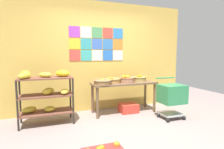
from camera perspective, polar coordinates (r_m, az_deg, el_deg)
ground at (r=3.41m, az=4.68°, el=-17.86°), size 9.17×9.17×0.00m
back_wall_with_art at (r=4.63m, az=-3.66°, el=5.62°), size 4.62×0.07×2.68m
banana_shelf_unit at (r=3.89m, az=-19.87°, el=-4.85°), size 1.03×0.52×1.08m
display_table at (r=4.41m, az=3.70°, el=-3.75°), size 1.56×0.55×0.73m
fruit_basket_back_left at (r=4.64m, az=8.53°, el=-1.18°), size 0.34×0.34×0.16m
fruit_basket_right at (r=4.31m, az=0.29°, el=-1.72°), size 0.37×0.37×0.15m
fruit_basket_left at (r=4.07m, az=-2.94°, el=-2.26°), size 0.41×0.41×0.12m
fruit_basket_back_right at (r=4.39m, az=4.57°, el=-1.43°), size 0.38×0.38×0.19m
produce_crate_under_table at (r=4.53m, az=5.11°, el=-10.31°), size 0.43×0.34×0.21m
shopping_cart at (r=4.19m, az=18.07°, el=-6.15°), size 0.51×0.47×0.88m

